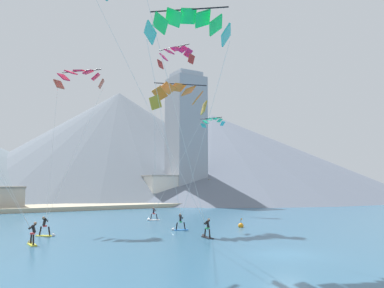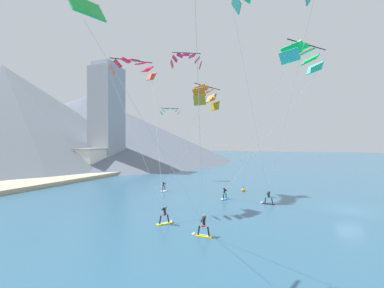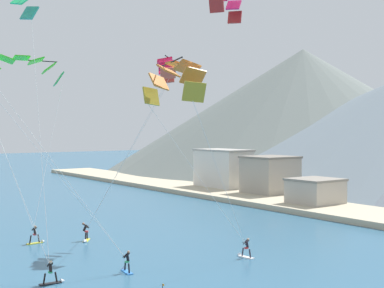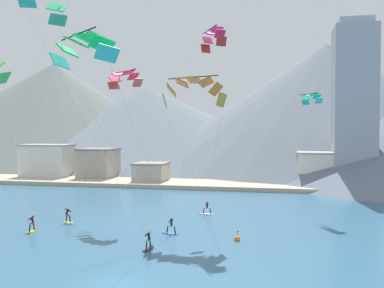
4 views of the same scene
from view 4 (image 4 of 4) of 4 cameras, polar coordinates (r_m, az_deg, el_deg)
ground_plane at (r=29.03m, az=-10.24°, el=-18.24°), size 400.00×400.00×0.00m
kitesurfer_near_lead at (r=41.83m, az=-3.09°, el=-11.26°), size 1.78×0.66×1.66m
kitesurfer_near_trail at (r=50.97m, az=1.76°, el=-8.86°), size 1.77×0.58×1.65m
kitesurfer_mid_center at (r=45.47m, az=-20.43°, el=-10.21°), size 0.59×1.77×1.76m
kitesurfer_far_left at (r=48.02m, az=-16.11°, el=-9.49°), size 1.65×1.33×1.77m
kitesurfer_far_right at (r=36.86m, az=-5.69°, el=-13.05°), size 0.59×1.77×1.69m
parafoil_kite_near_lead at (r=34.14m, az=-14.13°, el=12.33°), size 7.49×11.29×15.95m
parafoil_kite_near_trail at (r=43.61m, az=0.19°, el=7.27°), size 6.80×7.95×14.10m
parafoil_kite_far_left at (r=51.64m, az=-9.08°, el=8.67°), size 6.51×8.29×15.67m
parafoil_kite_far_right at (r=39.34m, az=-18.83°, el=17.68°), size 9.65×7.17×20.60m
parafoil_kite_distant_high_outer at (r=47.79m, az=2.87°, el=14.12°), size 3.42×4.57×2.24m
parafoil_kite_distant_low_drift at (r=54.79m, az=15.64°, el=6.05°), size 2.64×3.98×1.44m
race_marker_buoy at (r=39.61m, az=6.05°, el=-12.45°), size 0.56×0.56×1.02m
shoreline_strip at (r=74.88m, az=3.98°, el=-5.46°), size 180.00×10.00×0.70m
shore_building_harbour_front at (r=78.72m, az=-5.47°, el=-3.91°), size 5.82×6.18×3.94m
shore_building_quay_east at (r=78.80m, az=17.40°, el=-3.21°), size 9.91×6.41×6.05m
shore_building_quay_west at (r=85.94m, az=-12.35°, el=-2.66°), size 6.72×7.20×6.30m
shore_building_old_town at (r=90.79m, az=-18.77°, el=-2.25°), size 9.99×5.68×7.01m
highrise_tower at (r=79.24m, az=20.77°, el=4.87°), size 7.00×7.00×28.85m
mountain_peak_west_ridge at (r=122.32m, az=17.42°, el=5.00°), size 101.93×101.93×33.38m
mountain_peak_central_summit at (r=135.84m, az=-6.02°, el=2.65°), size 105.45×105.45×23.36m
mountain_peak_far_spur at (r=144.97m, az=-17.88°, el=4.08°), size 101.02×101.02×31.23m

